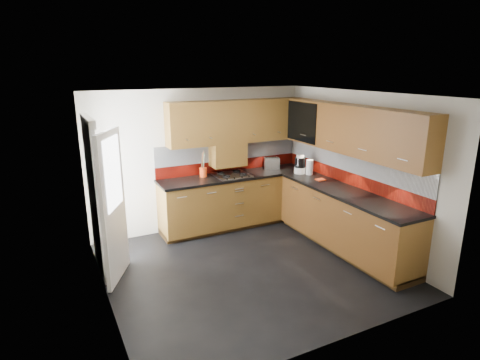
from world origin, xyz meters
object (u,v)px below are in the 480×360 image
utensil_pot (203,171)px  toaster (272,163)px  gas_hob (232,175)px  food_processor (300,165)px

utensil_pot → toaster: utensil_pot is taller
utensil_pot → toaster: size_ratio=1.37×
gas_hob → food_processor: (1.13, -0.39, 0.13)m
utensil_pot → toaster: bearing=-0.6°
toaster → food_processor: (0.25, -0.53, 0.05)m
toaster → gas_hob: bearing=-170.7°
gas_hob → utensil_pot: (-0.47, 0.16, 0.08)m
utensil_pot → food_processor: utensil_pot is taller
toaster → utensil_pot: bearing=179.4°
gas_hob → toaster: size_ratio=1.82×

